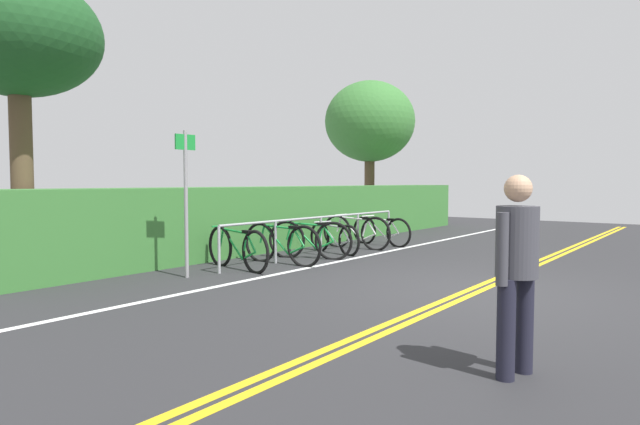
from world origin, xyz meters
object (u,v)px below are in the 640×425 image
Objects in this scene: bicycle_3 at (334,238)px; tree_mid at (370,122)px; bicycle_4 at (356,232)px; tree_near_left at (18,39)px; bike_rack at (321,226)px; bicycle_1 at (282,244)px; pedestrian at (517,262)px; bicycle_2 at (310,240)px; bicycle_5 at (381,231)px; bicycle_0 at (237,248)px; sign_post_near at (186,190)px.

tree_mid reaches higher than bicycle_3.
tree_near_left is (-6.05, 2.62, 3.46)m from bicycle_4.
bike_rack is 1.41m from bicycle_1.
tree_mid is (6.01, 3.37, 3.22)m from bicycle_4.
bike_rack is 8.68m from tree_mid.
bicycle_2 is at bearing 51.93° from pedestrian.
bicycle_0 is at bearing 177.57° from bicycle_5.
bicycle_4 is 8.11m from pedestrian.
pedestrian is 0.31× the size of tree_mid.
bicycle_2 reaches higher than bicycle_0.
pedestrian reaches higher than bicycle_1.
tree_near_left reaches higher than bicycle_4.
bike_rack is at bearing -155.21° from tree_mid.
tree_mid is at bearing 17.04° from sign_post_near.
bicycle_4 reaches higher than bicycle_2.
bicycle_5 is 1.10× the size of pedestrian.
pedestrian is (-4.11, -5.24, 0.52)m from bicycle_2.
sign_post_near is 11.46m from tree_mid.
bicycle_3 is at bearing -176.17° from bicycle_4.
bicycle_5 is (4.55, -0.19, -0.02)m from bicycle_0.
pedestrian reaches higher than bicycle_5.
bicycle_4 is at bearing -23.43° from tree_near_left.
tree_mid reaches higher than bicycle_4.
bike_rack is 1.12× the size of tree_mid.
tree_near_left reaches higher than bicycle_3.
bicycle_3 is 6.76m from tree_near_left.
bicycle_0 reaches higher than bicycle_3.
sign_post_near is (1.27, 5.49, 0.49)m from pedestrian.
bicycle_2 is 0.34× the size of tree_near_left.
tree_near_left is at bearing -176.44° from tree_mid.
pedestrian is 0.68× the size of sign_post_near.
bicycle_4 reaches higher than bicycle_5.
tree_mid reaches higher than bike_rack.
bicycle_5 is (2.78, 0.03, -0.03)m from bicycle_2.
bicycle_5 is at bearing -2.25° from sign_post_near.
bicycle_4 is 0.36× the size of tree_mid.
bike_rack reaches higher than bicycle_0.
bicycle_4 is at bearing -0.93° from sign_post_near.
bicycle_2 reaches higher than bicycle_5.
pedestrian is at bearing -133.45° from bicycle_3.
bicycle_1 is 1.00× the size of bicycle_4.
bicycle_4 is at bearing 41.99° from pedestrian.
bike_rack is 2.44× the size of sign_post_near.
bicycle_0 is 1.06× the size of bicycle_5.
bicycle_3 is at bearing -2.37° from bicycle_0.
tree_near_left is (-3.28, 2.81, 3.46)m from bicycle_1.
bike_rack is at bearing -2.02° from sign_post_near.
bicycle_2 is 0.97m from bicycle_3.
bicycle_2 is 9.25m from tree_mid.
bicycle_1 is at bearing -7.51° from sign_post_near.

